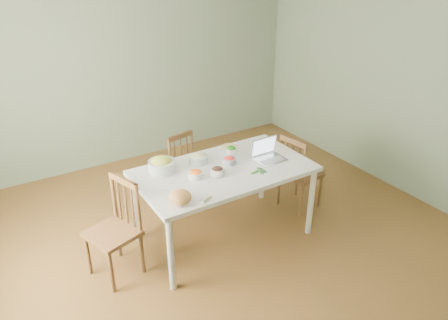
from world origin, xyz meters
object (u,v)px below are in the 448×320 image
dining_table (224,204)px  bread_boule (180,197)px  chair_right (301,171)px  bowl_squash (162,164)px  chair_far (191,172)px  laptop (271,151)px  chair_left (112,231)px

dining_table → bread_boule: bearing=-152.2°
dining_table → chair_right: chair_right is taller
dining_table → bowl_squash: 0.79m
bowl_squash → chair_far: bearing=41.1°
chair_far → chair_right: 1.30m
chair_right → bowl_squash: bowl_squash is taller
bread_boule → laptop: size_ratio=0.62×
bread_boule → dining_table: bearing=27.8°
chair_right → bread_boule: 1.84m
dining_table → laptop: bearing=-10.2°
bread_boule → bowl_squash: bearing=80.2°
chair_far → bread_boule: bearing=-132.9°
dining_table → bowl_squash: bearing=153.2°
chair_left → dining_table: bearing=70.3°
bowl_squash → chair_right: bearing=-7.8°
chair_left → laptop: laptop is taller
dining_table → bread_boule: bread_boule is taller
bread_boule → bowl_squash: bowl_squash is taller
chair_left → laptop: 1.76m
bread_boule → chair_left: bearing=143.5°
chair_far → laptop: laptop is taller
chair_left → laptop: bearing=67.9°
chair_far → chair_right: chair_right is taller
laptop → chair_left: bearing=175.4°
chair_left → bowl_squash: bearing=92.7°
bread_boule → laptop: laptop is taller
chair_left → laptop: (1.70, -0.13, 0.45)m
dining_table → chair_right: size_ratio=1.89×
chair_far → bread_boule: 1.36m
chair_left → bowl_squash: 0.79m
dining_table → chair_left: bearing=177.9°
bowl_squash → laptop: 1.12m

